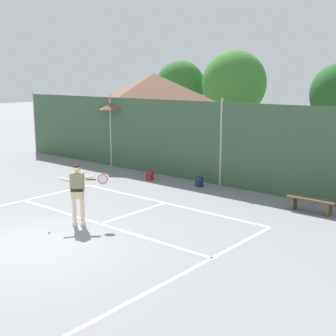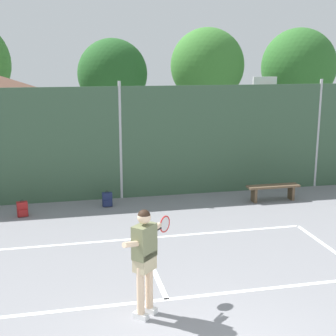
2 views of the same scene
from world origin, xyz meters
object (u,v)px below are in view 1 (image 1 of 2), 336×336
at_px(backpack_red, 150,176).
at_px(courtside_bench, 311,202).
at_px(tennis_ball, 49,232).
at_px(tennis_player, 78,189).
at_px(backpack_navy, 199,182).

distance_m(backpack_red, courtside_bench, 7.26).
bearing_deg(tennis_ball, tennis_player, 87.86).
bearing_deg(courtside_bench, backpack_red, 179.18).
distance_m(tennis_player, backpack_navy, 6.27).
distance_m(tennis_ball, backpack_navy, 7.26).
relative_size(tennis_ball, backpack_navy, 0.14).
height_order(backpack_red, backpack_navy, same).
bearing_deg(backpack_red, tennis_ball, -71.05).
height_order(backpack_red, courtside_bench, courtside_bench).
bearing_deg(backpack_navy, courtside_bench, -5.99).
bearing_deg(backpack_red, backpack_navy, 10.01).
height_order(tennis_player, tennis_ball, tennis_player).
xyz_separation_m(backpack_red, backpack_navy, (2.34, 0.41, 0.00)).
bearing_deg(courtside_bench, backpack_navy, 174.01).
xyz_separation_m(tennis_ball, backpack_navy, (-0.01, 7.26, 0.16)).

